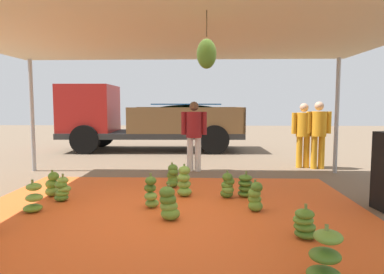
{
  "coord_description": "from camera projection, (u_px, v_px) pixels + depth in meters",
  "views": [
    {
      "loc": [
        0.55,
        -5.33,
        1.69
      ],
      "look_at": [
        0.28,
        2.44,
        0.96
      ],
      "focal_mm": 32.48,
      "sensor_mm": 36.0,
      "label": 1
    }
  ],
  "objects": [
    {
      "name": "ground_plane",
      "position": [
        181.0,
        174.0,
        8.46
      ],
      "size": [
        40.0,
        40.0,
        0.0
      ],
      "primitive_type": "plane",
      "color": "brown"
    },
    {
      "name": "tarp_orange",
      "position": [
        169.0,
        212.0,
        5.48
      ],
      "size": [
        6.31,
        5.07,
        0.01
      ],
      "primitive_type": "cube",
      "color": "#E05B23",
      "rests_on": "ground"
    },
    {
      "name": "tent_canopy",
      "position": [
        167.0,
        30.0,
        5.12
      ],
      "size": [
        8.0,
        7.0,
        2.88
      ],
      "color": "#9EA0A5",
      "rests_on": "ground"
    },
    {
      "name": "banana_bunch_0",
      "position": [
        184.0,
        182.0,
        6.37
      ],
      "size": [
        0.35,
        0.38,
        0.6
      ],
      "color": "#6B9E38",
      "rests_on": "tarp_orange"
    },
    {
      "name": "banana_bunch_1",
      "position": [
        255.0,
        197.0,
        5.48
      ],
      "size": [
        0.31,
        0.34,
        0.51
      ],
      "color": "#60932D",
      "rests_on": "tarp_orange"
    },
    {
      "name": "banana_bunch_3",
      "position": [
        52.0,
        185.0,
        6.37
      ],
      "size": [
        0.32,
        0.3,
        0.49
      ],
      "color": "#6B9E38",
      "rests_on": "tarp_orange"
    },
    {
      "name": "banana_bunch_4",
      "position": [
        228.0,
        186.0,
        6.24
      ],
      "size": [
        0.31,
        0.29,
        0.5
      ],
      "color": "#477523",
      "rests_on": "tarp_orange"
    },
    {
      "name": "banana_bunch_5",
      "position": [
        173.0,
        176.0,
        7.07
      ],
      "size": [
        0.31,
        0.35,
        0.51
      ],
      "color": "#477523",
      "rests_on": "tarp_orange"
    },
    {
      "name": "banana_bunch_6",
      "position": [
        325.0,
        258.0,
        3.29
      ],
      "size": [
        0.44,
        0.44,
        0.56
      ],
      "color": "#477523",
      "rests_on": "tarp_orange"
    },
    {
      "name": "banana_bunch_7",
      "position": [
        246.0,
        186.0,
        6.32
      ],
      "size": [
        0.39,
        0.41,
        0.48
      ],
      "color": "#518428",
      "rests_on": "tarp_orange"
    },
    {
      "name": "banana_bunch_8",
      "position": [
        33.0,
        199.0,
        5.43
      ],
      "size": [
        0.38,
        0.36,
        0.52
      ],
      "color": "#60932D",
      "rests_on": "tarp_orange"
    },
    {
      "name": "banana_bunch_9",
      "position": [
        305.0,
        224.0,
        4.35
      ],
      "size": [
        0.37,
        0.38,
        0.45
      ],
      "color": "#477523",
      "rests_on": "tarp_orange"
    },
    {
      "name": "banana_bunch_10",
      "position": [
        151.0,
        193.0,
        5.65
      ],
      "size": [
        0.29,
        0.31,
        0.57
      ],
      "color": "#75A83D",
      "rests_on": "tarp_orange"
    },
    {
      "name": "banana_bunch_11",
      "position": [
        169.0,
        204.0,
        5.08
      ],
      "size": [
        0.4,
        0.4,
        0.52
      ],
      "color": "#60932D",
      "rests_on": "tarp_orange"
    },
    {
      "name": "banana_bunch_12",
      "position": [
        62.0,
        190.0,
        6.06
      ],
      "size": [
        0.37,
        0.35,
        0.48
      ],
      "color": "#477523",
      "rests_on": "tarp_orange"
    },
    {
      "name": "cargo_truck_main",
      "position": [
        145.0,
        118.0,
        12.88
      ],
      "size": [
        6.63,
        2.55,
        2.4
      ],
      "color": "#2D2D2D",
      "rests_on": "ground"
    },
    {
      "name": "worker_0",
      "position": [
        194.0,
        131.0,
        8.78
      ],
      "size": [
        0.65,
        0.4,
        1.77
      ],
      "color": "silver",
      "rests_on": "ground"
    },
    {
      "name": "worker_1",
      "position": [
        318.0,
        130.0,
        9.11
      ],
      "size": [
        0.65,
        0.4,
        1.77
      ],
      "color": "orange",
      "rests_on": "ground"
    },
    {
      "name": "worker_2",
      "position": [
        303.0,
        130.0,
        9.26
      ],
      "size": [
        0.63,
        0.39,
        1.73
      ],
      "color": "orange",
      "rests_on": "ground"
    }
  ]
}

